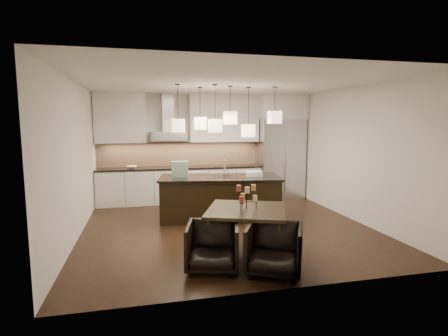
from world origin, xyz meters
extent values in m
cube|color=black|center=(0.00, 0.00, -0.01)|extent=(5.50, 5.50, 0.02)
cube|color=white|center=(0.00, 0.00, 2.81)|extent=(5.50, 5.50, 0.02)
cube|color=silver|center=(0.00, 2.76, 1.40)|extent=(5.50, 0.02, 2.80)
cube|color=silver|center=(0.00, -2.76, 1.40)|extent=(5.50, 0.02, 2.80)
cube|color=silver|center=(-2.76, 0.00, 1.40)|extent=(0.02, 5.50, 2.80)
cube|color=silver|center=(2.76, 0.00, 1.40)|extent=(0.02, 5.50, 2.80)
cube|color=#B7B7BA|center=(2.10, 2.38, 1.07)|extent=(1.20, 0.72, 2.15)
cube|color=silver|center=(2.10, 2.38, 2.47)|extent=(1.26, 0.72, 0.65)
cube|color=silver|center=(-0.62, 2.43, 0.44)|extent=(4.21, 0.62, 0.88)
cube|color=black|center=(-0.62, 2.43, 0.90)|extent=(4.21, 0.66, 0.04)
cube|color=tan|center=(-0.62, 2.73, 1.24)|extent=(4.21, 0.02, 0.63)
cube|color=silver|center=(-2.10, 2.57, 2.17)|extent=(1.25, 0.35, 1.25)
cube|color=silver|center=(0.55, 2.57, 2.17)|extent=(1.85, 0.35, 1.25)
cube|color=#B7B7BA|center=(-0.93, 2.48, 1.72)|extent=(0.90, 0.52, 0.24)
cube|color=#B7B7BA|center=(-0.93, 2.59, 2.32)|extent=(0.30, 0.28, 0.96)
imported|color=silver|center=(-1.86, 2.38, 0.95)|extent=(0.27, 0.27, 0.06)
cube|color=black|center=(0.01, 0.62, 0.44)|extent=(2.60, 1.38, 0.87)
cube|color=black|center=(0.01, 0.62, 0.89)|extent=(2.70, 1.47, 0.04)
cube|color=#1C5633|center=(-0.83, 0.75, 1.08)|extent=(0.36, 0.23, 0.34)
cube|color=silver|center=(0.75, 0.56, 0.96)|extent=(0.37, 0.29, 0.10)
cylinder|color=#D4CD85|center=(0.10, -1.50, 0.88)|extent=(0.09, 0.09, 0.10)
cylinder|color=#CA7027|center=(-0.04, -1.32, 0.88)|extent=(0.09, 0.09, 0.10)
cylinder|color=maroon|center=(-0.13, -1.53, 0.88)|extent=(0.09, 0.09, 0.10)
cylinder|color=#CA7027|center=(0.10, -1.41, 1.03)|extent=(0.09, 0.09, 0.10)
cylinder|color=maroon|center=(-0.13, -1.38, 1.03)|extent=(0.09, 0.09, 0.10)
cylinder|color=#D4CD85|center=(-0.05, -1.57, 1.03)|extent=(0.09, 0.09, 0.10)
imported|color=black|center=(-0.67, -1.96, 0.34)|extent=(0.87, 0.89, 0.67)
imported|color=black|center=(0.13, -2.27, 0.34)|extent=(1.00, 1.01, 0.69)
cube|color=beige|center=(-0.88, 0.39, 2.00)|extent=(0.24, 0.24, 0.26)
cube|color=beige|center=(-0.37, 0.84, 2.04)|extent=(0.24, 0.24, 0.26)
cube|color=beige|center=(0.19, 0.46, 2.15)|extent=(0.24, 0.24, 0.26)
cube|color=beige|center=(0.63, 0.62, 1.89)|extent=(0.24, 0.24, 0.26)
cube|color=beige|center=(1.15, 0.42, 2.17)|extent=(0.24, 0.24, 0.26)
cube|color=beige|center=(-0.17, 0.25, 1.99)|extent=(0.24, 0.24, 0.26)
camera|label=1|loc=(-1.58, -6.57, 2.04)|focal=28.00mm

